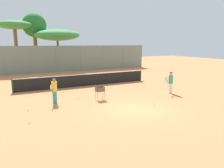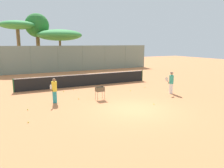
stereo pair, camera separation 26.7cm
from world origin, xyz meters
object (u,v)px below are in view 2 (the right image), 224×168
player_white_outfit (171,83)px  ball_cart (100,90)px  tennis_net (86,80)px  player_red_cap (54,90)px

player_white_outfit → ball_cart: 5.52m
tennis_net → ball_cart: bearing=-99.5°
tennis_net → player_red_cap: player_red_cap is taller
player_red_cap → player_white_outfit: bearing=115.5°
player_red_cap → tennis_net: bearing=173.6°
ball_cart → tennis_net: bearing=80.5°
player_red_cap → ball_cart: player_red_cap is taller
tennis_net → ball_cart: tennis_net is taller
player_white_outfit → player_red_cap: player_white_outfit is taller
player_white_outfit → player_red_cap: bearing=-14.7°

